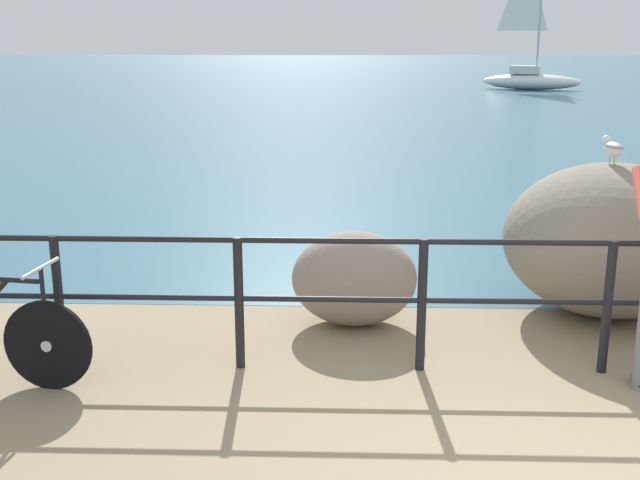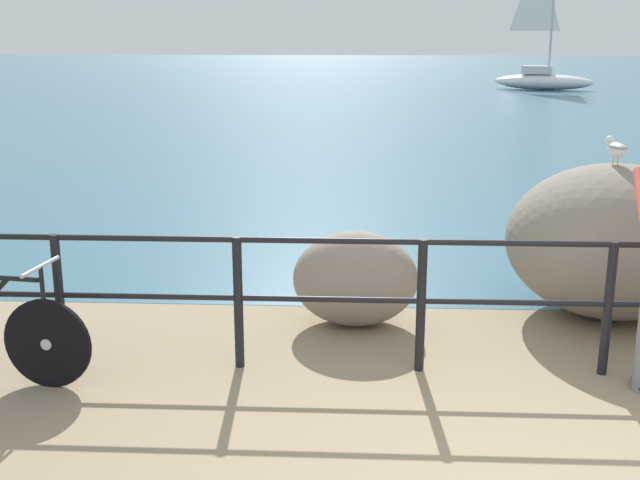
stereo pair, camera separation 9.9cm
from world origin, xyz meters
name	(u,v)px [view 2 (the right image)]	position (x,y,z in m)	size (l,w,h in m)	color
ground_plane	(399,121)	(0.00, 20.00, -0.05)	(120.00, 120.00, 0.10)	#937F60
sea_surface	(378,73)	(0.00, 48.36, 0.00)	(120.00, 90.00, 0.01)	#38667A
promenade_railing	(515,291)	(0.00, 1.97, 0.64)	(9.60, 0.07, 1.02)	black
breakwater_boulder_main	(614,241)	(1.11, 3.31, 0.68)	(1.89, 1.76, 1.37)	gray
breakwater_boulder_left	(355,279)	(-1.17, 2.92, 0.41)	(1.08, 0.75, 0.83)	gray
seagull	(616,148)	(1.06, 3.32, 1.50)	(0.17, 0.34, 0.23)	gold
sailboat	(542,74)	(7.07, 33.13, 0.71)	(4.58, 2.72, 6.16)	white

